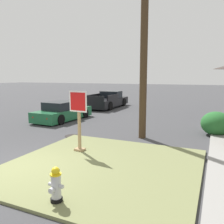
% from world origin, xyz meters
% --- Properties ---
extents(ground_plane, '(160.00, 160.00, 0.00)m').
position_xyz_m(ground_plane, '(0.00, 0.00, 0.00)').
color(ground_plane, '#3D3D3F').
extents(grass_corner_patch, '(5.92, 5.80, 0.08)m').
position_xyz_m(grass_corner_patch, '(2.30, 1.21, 0.04)').
color(grass_corner_patch, olive).
rests_on(grass_corner_patch, ground).
extents(fire_hydrant, '(0.38, 0.34, 0.81)m').
position_xyz_m(fire_hydrant, '(2.34, -1.18, 0.46)').
color(fire_hydrant, black).
rests_on(fire_hydrant, grass_corner_patch).
extents(stop_sign, '(0.77, 0.31, 2.26)m').
position_xyz_m(stop_sign, '(0.88, 2.13, 1.21)').
color(stop_sign, '#A3845B').
rests_on(stop_sign, grass_corner_patch).
extents(manhole_cover, '(0.70, 0.70, 0.02)m').
position_xyz_m(manhole_cover, '(-0.77, 4.10, 0.01)').
color(manhole_cover, black).
rests_on(manhole_cover, ground).
extents(parked_sedan_green, '(2.02, 4.40, 1.25)m').
position_xyz_m(parked_sedan_green, '(-3.71, 7.40, 0.54)').
color(parked_sedan_green, '#1E6038').
rests_on(parked_sedan_green, ground).
extents(pickup_truck_black, '(2.16, 5.46, 1.48)m').
position_xyz_m(pickup_truck_black, '(-3.65, 14.41, 0.62)').
color(pickup_truck_black, black).
rests_on(pickup_truck_black, ground).
extents(utility_pole, '(1.70, 0.33, 8.79)m').
position_xyz_m(utility_pole, '(2.41, 5.20, 4.55)').
color(utility_pole, '#42301E').
rests_on(utility_pole, ground).
extents(shrub_by_curb, '(1.43, 1.43, 1.17)m').
position_xyz_m(shrub_by_curb, '(5.56, 7.13, 0.59)').
color(shrub_by_curb, '#26632B').
rests_on(shrub_by_curb, ground).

